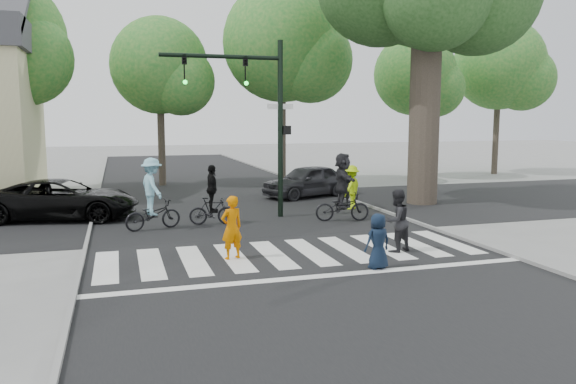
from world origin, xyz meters
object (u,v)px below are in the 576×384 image
pedestrian_child (378,241)px  cyclist_mid (212,200)px  traffic_signal (256,103)px  pedestrian_woman (232,228)px  car_suv (63,199)px  cyclist_left (152,199)px  pedestrian_adult (397,221)px  cyclist_right (342,191)px  car_grey (307,181)px

pedestrian_child → cyclist_mid: bearing=-75.6°
traffic_signal → pedestrian_woman: bearing=-109.9°
car_suv → cyclist_left: bearing=-121.8°
traffic_signal → pedestrian_adult: 6.95m
cyclist_mid → pedestrian_woman: bearing=-93.4°
cyclist_left → cyclist_right: (6.12, -0.35, 0.05)m
pedestrian_woman → cyclist_right: cyclist_right is taller
pedestrian_child → pedestrian_adult: size_ratio=0.79×
cyclist_right → car_suv: cyclist_right is taller
traffic_signal → pedestrian_woman: traffic_signal is taller
pedestrian_child → car_suv: (-7.40, 8.79, 0.05)m
pedestrian_child → car_grey: 11.84m
pedestrian_child → cyclist_left: bearing=-61.7°
pedestrian_adult → cyclist_right: (0.33, 4.42, 0.21)m
cyclist_left → cyclist_right: cyclist_right is taller
traffic_signal → pedestrian_child: size_ratio=4.68×
cyclist_right → cyclist_mid: bearing=171.6°
traffic_signal → cyclist_left: (-3.54, -1.03, -2.94)m
pedestrian_child → cyclist_right: size_ratio=0.56×
traffic_signal → pedestrian_child: bearing=-81.5°
pedestrian_child → car_grey: (2.27, 11.62, 0.06)m
pedestrian_woman → cyclist_right: bearing=-157.6°
pedestrian_adult → car_grey: size_ratio=0.39×
pedestrian_adult → car_suv: pedestrian_adult is taller
cyclist_left → cyclist_right: size_ratio=0.98×
car_suv → cyclist_right: bearing=-97.0°
car_suv → car_grey: (9.67, 2.83, 0.01)m
pedestrian_woman → pedestrian_adult: pedestrian_adult is taller
car_grey → pedestrian_child: bearing=-31.8°
cyclist_left → cyclist_mid: 1.91m
cyclist_left → car_suv: bearing=136.6°
traffic_signal → cyclist_right: size_ratio=2.64×
cyclist_mid → cyclist_right: cyclist_right is taller
cyclist_right → car_suv: size_ratio=0.46×
cyclist_right → car_grey: cyclist_right is taller
pedestrian_child → cyclist_right: (1.52, 5.80, 0.37)m
cyclist_right → car_grey: size_ratio=0.55×
car_suv → car_grey: size_ratio=1.21×
pedestrian_woman → car_grey: pedestrian_woman is taller
pedestrian_adult → cyclist_left: (-5.79, 4.77, 0.15)m
pedestrian_adult → cyclist_left: bearing=-59.0°
pedestrian_woman → cyclist_left: bearing=-88.2°
pedestrian_woman → pedestrian_child: bearing=129.6°
pedestrian_adult → cyclist_right: cyclist_right is taller
pedestrian_child → cyclist_left: size_ratio=0.58×
traffic_signal → pedestrian_adult: bearing=-68.8°
pedestrian_child → car_suv: 11.49m
cyclist_mid → car_suv: size_ratio=0.39×
pedestrian_adult → cyclist_mid: size_ratio=0.84×
pedestrian_adult → cyclist_right: 4.44m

